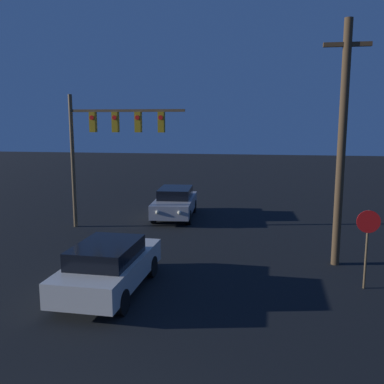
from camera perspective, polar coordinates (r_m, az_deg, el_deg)
The scene contains 5 objects.
car_near at distance 12.91m, azimuth -10.99°, elevation -9.62°, with size 2.06×4.65×1.53m.
car_far at distance 22.26m, azimuth -2.28°, elevation -1.36°, with size 2.15×4.68×1.53m.
traffic_signal_mast at distance 19.97m, azimuth -11.25°, elevation 7.44°, with size 5.39×0.30×6.18m.
stop_sign at distance 13.69m, azimuth 22.36°, elevation -5.29°, with size 0.68×0.07×2.41m.
utility_pole at distance 15.30m, azimuth 19.35°, elevation 6.27°, with size 1.52×0.28×8.26m.
Camera 1 is at (2.37, -4.25, 5.00)m, focal length 40.00 mm.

